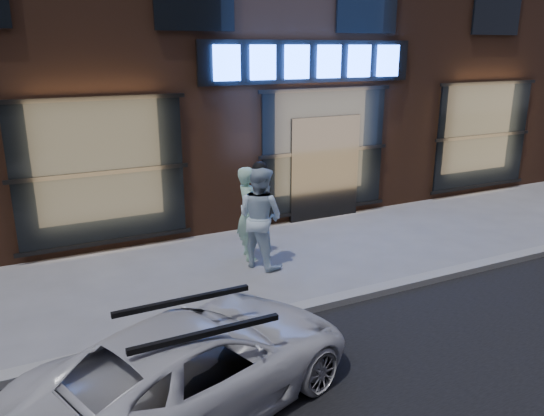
{
  "coord_description": "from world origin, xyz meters",
  "views": [
    {
      "loc": [
        -6.41,
        -6.38,
        3.9
      ],
      "look_at": [
        -2.51,
        1.6,
        1.2
      ],
      "focal_mm": 35.0,
      "sensor_mm": 36.0,
      "label": 1
    }
  ],
  "objects": [
    {
      "name": "storefront_building",
      "position": [
        -0.0,
        7.99,
        5.15
      ],
      "size": [
        30.2,
        8.28,
        10.3
      ],
      "color": "#54301E",
      "rests_on": "ground"
    },
    {
      "name": "white_suv",
      "position": [
        -4.92,
        -1.43,
        0.54
      ],
      "size": [
        4.29,
        3.01,
        1.09
      ],
      "primitive_type": "imported",
      "rotation": [
        0.0,
        0.0,
        1.91
      ],
      "color": "silver",
      "rests_on": "ground"
    },
    {
      "name": "ground",
      "position": [
        0.0,
        0.0,
        0.0
      ],
      "size": [
        90.0,
        90.0,
        0.0
      ],
      "primitive_type": "plane",
      "color": "slate",
      "rests_on": "ground"
    },
    {
      "name": "man_cap",
      "position": [
        -2.57,
        1.95,
        0.94
      ],
      "size": [
        1.05,
        1.14,
        1.89
      ],
      "primitive_type": "imported",
      "rotation": [
        0.0,
        0.0,
        2.05
      ],
      "color": "white",
      "rests_on": "ground"
    },
    {
      "name": "man_bowtie",
      "position": [
        -2.61,
        2.4,
        0.89
      ],
      "size": [
        0.55,
        0.72,
        1.79
      ],
      "primitive_type": "imported",
      "rotation": [
        0.0,
        0.0,
        1.38
      ],
      "color": "#ACE2CC",
      "rests_on": "ground"
    },
    {
      "name": "curb",
      "position": [
        0.0,
        0.0,
        0.06
      ],
      "size": [
        60.0,
        0.25,
        0.12
      ],
      "primitive_type": "cube",
      "color": "gray",
      "rests_on": "ground"
    }
  ]
}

